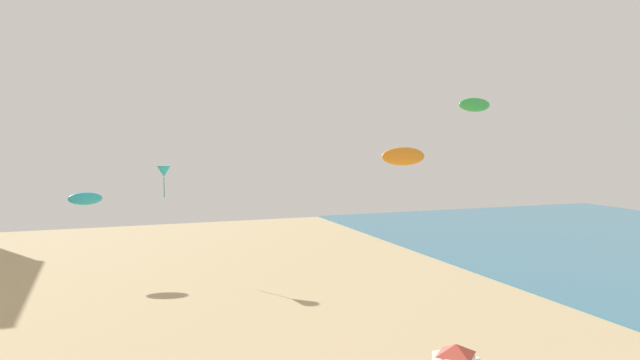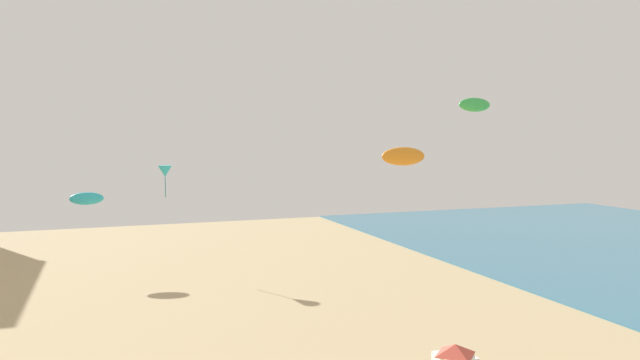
# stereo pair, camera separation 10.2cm
# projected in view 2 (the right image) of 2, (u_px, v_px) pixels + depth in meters

# --- Properties ---
(kite_green_parafoil) EXTENTS (1.44, 0.40, 0.56)m
(kite_green_parafoil) POSITION_uv_depth(u_px,v_px,m) (475.00, 105.00, 23.51)
(kite_green_parafoil) COLOR green
(kite_cyan_delta) EXTENTS (1.00, 1.00, 2.26)m
(kite_cyan_delta) POSITION_uv_depth(u_px,v_px,m) (165.00, 171.00, 41.79)
(kite_cyan_delta) COLOR #2DB7CC
(kite_orange_parafoil) EXTENTS (1.92, 0.53, 0.75)m
(kite_orange_parafoil) POSITION_uv_depth(u_px,v_px,m) (403.00, 156.00, 23.67)
(kite_orange_parafoil) COLOR orange
(kite_cyan_parafoil) EXTENTS (2.24, 0.62, 0.87)m
(kite_cyan_parafoil) POSITION_uv_depth(u_px,v_px,m) (87.00, 199.00, 40.70)
(kite_cyan_parafoil) COLOR #2DB7CC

